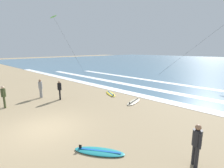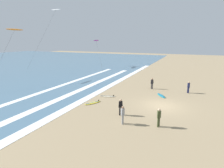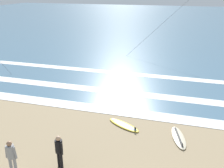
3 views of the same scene
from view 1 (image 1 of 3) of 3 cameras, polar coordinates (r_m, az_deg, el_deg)
The scene contains 12 objects.
ground_plane at distance 9.93m, azimuth -21.86°, elevation -13.79°, with size 160.00×160.00×0.00m, color #9E8763.
wave_foam_shoreline at distance 14.73m, azimuth 14.62°, elevation -4.90°, with size 59.64×1.09×0.01m, color white.
wave_foam_mid_break at distance 17.87m, azimuth 15.40°, elevation -2.02°, with size 41.86×1.02×0.01m, color white.
wave_foam_outer_break at distance 20.97m, azimuth 25.18°, elevation -0.72°, with size 39.03×0.89×0.01m, color white.
surfer_right_near at distance 14.56m, azimuth -17.27°, elevation -1.41°, with size 0.49×0.33×1.60m.
surfer_left_far at distance 6.92m, azimuth 26.65°, elevation -16.98°, with size 0.43×0.42×1.60m.
surfer_foreground_main at distance 15.72m, azimuth -22.98°, elevation -0.87°, with size 0.51×0.32×1.60m.
surfer_background_far at distance 14.22m, azimuth -32.73°, elevation -3.09°, with size 0.51×0.32×1.60m.
surfboard_foreground_flat at distance 13.54m, azimuth 7.32°, elevation -5.94°, with size 1.10×2.18×0.25m.
surfboard_near_water at distance 15.75m, azimuth -0.47°, elevation -3.31°, with size 2.14×1.51×0.25m.
surfboard_right_spare at distance 7.43m, azimuth -4.31°, elevation -21.76°, with size 2.09×1.65×0.25m.
kite_lime_low_near at distance 34.30m, azimuth -19.13°, elevation 20.54°, with size 9.45×1.56×10.01m.
Camera 1 is at (8.36, -3.40, 4.14)m, focal length 27.13 mm.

